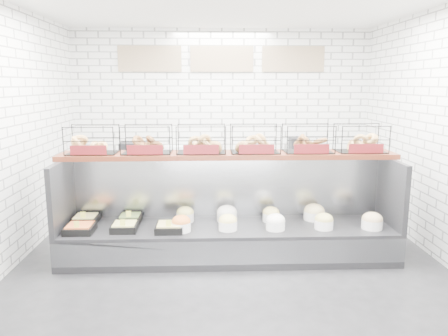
{
  "coord_description": "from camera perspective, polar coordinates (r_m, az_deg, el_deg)",
  "views": [
    {
      "loc": [
        -0.25,
        -4.77,
        2.09
      ],
      "look_at": [
        -0.05,
        0.45,
        1.08
      ],
      "focal_mm": 35.0,
      "sensor_mm": 36.0,
      "label": 1
    }
  ],
  "objects": [
    {
      "name": "ground",
      "position": [
        5.21,
        0.79,
        -12.69
      ],
      "size": [
        5.5,
        5.5,
        0.0
      ],
      "primitive_type": "plane",
      "color": "black",
      "rests_on": "ground"
    },
    {
      "name": "bagel_shelf",
      "position": [
        5.34,
        0.51,
        3.32
      ],
      "size": [
        4.1,
        0.5,
        0.4
      ],
      "color": "#471A0F",
      "rests_on": "display_case"
    },
    {
      "name": "room_shell",
      "position": [
        5.38,
        0.51,
        10.6
      ],
      "size": [
        5.02,
        5.51,
        3.01
      ],
      "color": "white",
      "rests_on": "ground"
    },
    {
      "name": "display_case",
      "position": [
        5.41,
        0.58,
        -8.05
      ],
      "size": [
        4.0,
        0.9,
        1.2
      ],
      "color": "black",
      "rests_on": "ground"
    },
    {
      "name": "prep_counter",
      "position": [
        7.38,
        -0.26,
        -1.74
      ],
      "size": [
        4.0,
        0.6,
        1.2
      ],
      "color": "#93969B",
      "rests_on": "ground"
    }
  ]
}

